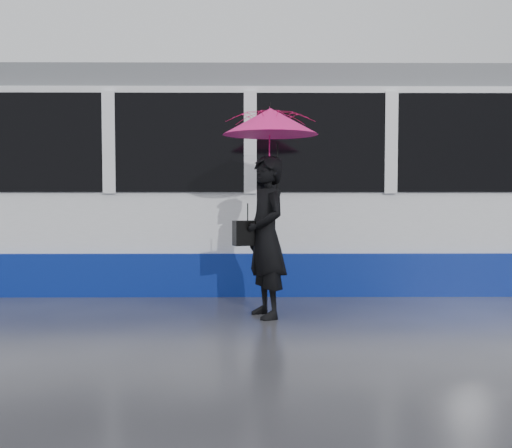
{
  "coord_description": "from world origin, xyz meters",
  "views": [
    {
      "loc": [
        0.58,
        -6.85,
        1.47
      ],
      "look_at": [
        0.63,
        0.21,
        1.1
      ],
      "focal_mm": 40.0,
      "sensor_mm": 36.0,
      "label": 1
    }
  ],
  "objects": [
    {
      "name": "ground",
      "position": [
        0.0,
        0.0,
        0.0
      ],
      "size": [
        90.0,
        90.0,
        0.0
      ],
      "primitive_type": "plane",
      "color": "#2A292E",
      "rests_on": "ground"
    },
    {
      "name": "rails",
      "position": [
        0.0,
        2.5,
        0.01
      ],
      "size": [
        34.0,
        1.51,
        0.02
      ],
      "color": "#3F3D38",
      "rests_on": "ground"
    },
    {
      "name": "woman",
      "position": [
        0.75,
        -0.09,
        0.96
      ],
      "size": [
        0.69,
        0.82,
        1.92
      ],
      "primitive_type": "imported",
      "rotation": [
        0.0,
        0.0,
        -1.19
      ],
      "color": "black",
      "rests_on": "ground"
    },
    {
      "name": "tram",
      "position": [
        3.06,
        2.5,
        1.64
      ],
      "size": [
        26.0,
        2.56,
        3.35
      ],
      "color": "white",
      "rests_on": "ground"
    },
    {
      "name": "umbrella",
      "position": [
        0.8,
        -0.09,
        2.11
      ],
      "size": [
        1.47,
        1.47,
        1.3
      ],
      "rotation": [
        0.0,
        0.0,
        0.38
      ],
      "color": "#F81497",
      "rests_on": "ground"
    },
    {
      "name": "handbag",
      "position": [
        0.53,
        -0.07,
        1.01
      ],
      "size": [
        0.37,
        0.27,
        0.48
      ],
      "rotation": [
        0.0,
        0.0,
        0.38
      ],
      "color": "black",
      "rests_on": "ground"
    }
  ]
}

